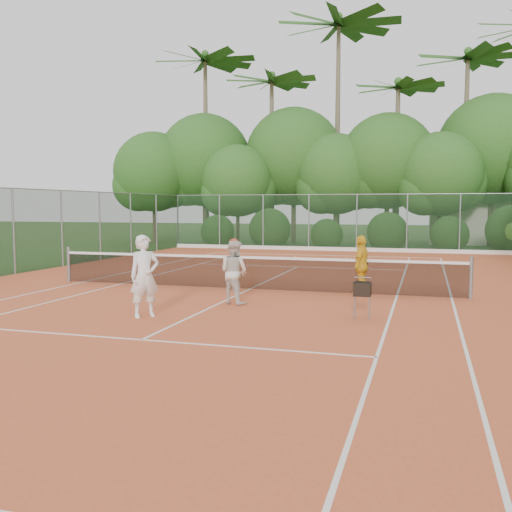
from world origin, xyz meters
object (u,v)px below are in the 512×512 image
(player_center_grp, at_px, (234,272))
(ball_hopper, at_px, (362,290))
(player_yellow, at_px, (361,265))
(player_white, at_px, (145,276))

(player_center_grp, height_order, ball_hopper, player_center_grp)
(player_yellow, bearing_deg, ball_hopper, 17.42)
(player_yellow, bearing_deg, player_white, -32.50)
(ball_hopper, bearing_deg, player_center_grp, 140.01)
(player_white, xyz_separation_m, player_center_grp, (1.28, 2.16, -0.10))
(ball_hopper, bearing_deg, player_white, 171.94)
(player_white, relative_size, player_yellow, 1.10)
(player_yellow, distance_m, ball_hopper, 3.28)
(player_white, distance_m, ball_hopper, 4.64)
(player_center_grp, bearing_deg, player_yellow, 37.95)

